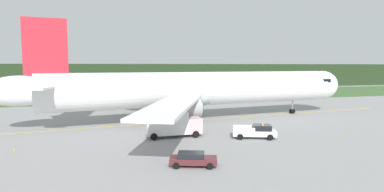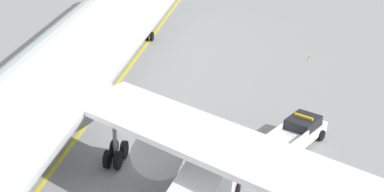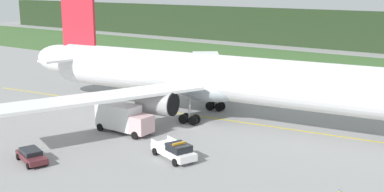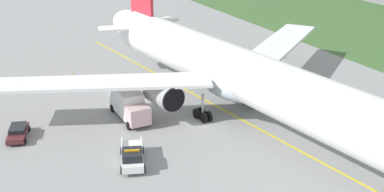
# 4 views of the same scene
# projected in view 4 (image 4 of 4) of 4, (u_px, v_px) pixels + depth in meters

# --- Properties ---
(ground) EXTENTS (320.00, 320.00, 0.00)m
(ground) POSITION_uv_depth(u_px,v_px,m) (202.00, 125.00, 55.92)
(ground) COLOR gray
(taxiway_centerline_main) EXTENTS (81.62, 10.65, 0.01)m
(taxiway_centerline_main) POSITION_uv_depth(u_px,v_px,m) (247.00, 123.00, 56.46)
(taxiway_centerline_main) COLOR yellow
(taxiway_centerline_main) RESTS_ON ground
(airliner) EXTENTS (62.07, 49.56, 16.01)m
(airliner) POSITION_uv_depth(u_px,v_px,m) (246.00, 77.00, 54.94)
(airliner) COLOR white
(airliner) RESTS_ON ground
(ops_pickup_truck) EXTENTS (5.86, 3.74, 1.94)m
(ops_pickup_truck) POSITION_uv_depth(u_px,v_px,m) (132.00, 156.00, 47.36)
(ops_pickup_truck) COLOR white
(ops_pickup_truck) RESTS_ON ground
(catering_truck) EXTENTS (7.24, 2.68, 3.48)m
(catering_truck) POSITION_uv_depth(u_px,v_px,m) (129.00, 104.00, 57.05)
(catering_truck) COLOR beige
(catering_truck) RESTS_ON ground
(staff_car) EXTENTS (4.70, 3.02, 1.30)m
(staff_car) POSITION_uv_depth(u_px,v_px,m) (18.00, 132.00, 52.65)
(staff_car) COLOR #522126
(staff_car) RESTS_ON ground
(taxiway_edge_light_west) EXTENTS (0.12, 0.12, 0.49)m
(taxiway_edge_light_west) POSITION_uv_depth(u_px,v_px,m) (73.00, 73.00, 71.82)
(taxiway_edge_light_west) COLOR yellow
(taxiway_edge_light_west) RESTS_ON ground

